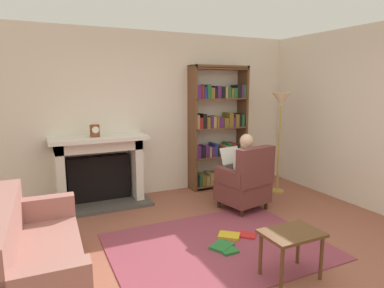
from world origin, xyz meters
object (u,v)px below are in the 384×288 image
at_px(mantel_clock, 95,131).
at_px(sofa_floral, 33,260).
at_px(seated_reader, 241,168).
at_px(floor_lamp, 281,108).
at_px(side_table, 291,239).
at_px(armchair_reading, 246,182).
at_px(fireplace, 99,168).
at_px(bookshelf, 218,129).

height_order(mantel_clock, sofa_floral, mantel_clock).
bearing_deg(seated_reader, floor_lamp, -172.28).
xyz_separation_m(sofa_floral, side_table, (2.22, -0.77, 0.07)).
distance_m(mantel_clock, floor_lamp, 3.01).
xyz_separation_m(mantel_clock, armchair_reading, (1.96, -1.07, -0.75)).
distance_m(seated_reader, floor_lamp, 1.35).
xyz_separation_m(fireplace, floor_lamp, (2.88, -0.70, 0.88)).
bearing_deg(armchair_reading, side_table, 57.59).
bearing_deg(seated_reader, sofa_floral, 8.04).
xyz_separation_m(mantel_clock, bookshelf, (2.17, 0.14, -0.12)).
height_order(bookshelf, sofa_floral, bookshelf).
bearing_deg(armchair_reading, sofa_floral, 5.81).
bearing_deg(bookshelf, sofa_floral, -145.55).
distance_m(bookshelf, floor_lamp, 1.14).
relative_size(side_table, floor_lamp, 0.33).
height_order(mantel_clock, armchair_reading, mantel_clock).
bearing_deg(fireplace, floor_lamp, -13.68).
height_order(seated_reader, sofa_floral, seated_reader).
relative_size(fireplace, mantel_clock, 8.10).
bearing_deg(side_table, floor_lamp, 52.98).
relative_size(armchair_reading, side_table, 1.73).
height_order(fireplace, floor_lamp, floor_lamp).
bearing_deg(mantel_clock, seated_reader, -26.18).
distance_m(sofa_floral, side_table, 2.35).
relative_size(mantel_clock, floor_lamp, 0.10).
distance_m(bookshelf, side_table, 3.07).
height_order(mantel_clock, floor_lamp, floor_lamp).
height_order(bookshelf, seated_reader, bookshelf).
bearing_deg(bookshelf, armchair_reading, -99.75).
relative_size(sofa_floral, side_table, 3.08).
distance_m(armchair_reading, sofa_floral, 2.99).
relative_size(armchair_reading, seated_reader, 0.85).
bearing_deg(sofa_floral, side_table, -107.19).
distance_m(bookshelf, sofa_floral, 3.78).
bearing_deg(armchair_reading, mantel_clock, -40.19).
xyz_separation_m(armchair_reading, sofa_floral, (-2.85, -0.90, -0.10)).
height_order(armchair_reading, sofa_floral, armchair_reading).
height_order(armchair_reading, seated_reader, seated_reader).
bearing_deg(mantel_clock, side_table, -64.12).
bearing_deg(bookshelf, side_table, -106.30).
xyz_separation_m(fireplace, sofa_floral, (-0.95, -2.07, -0.25)).
bearing_deg(armchair_reading, bookshelf, -111.38).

